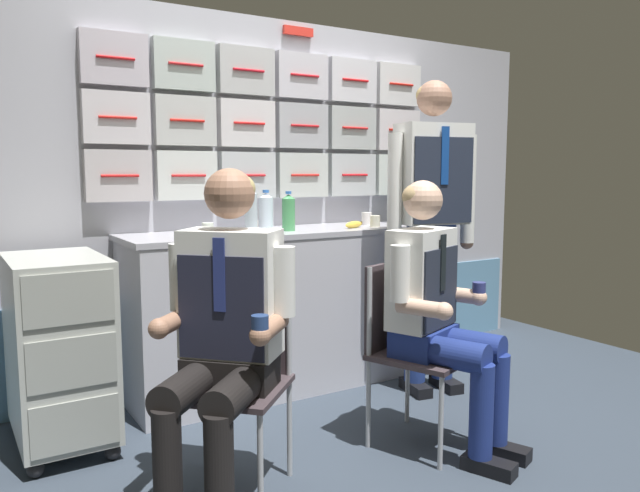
{
  "coord_description": "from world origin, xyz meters",
  "views": [
    {
      "loc": [
        -1.69,
        -2.03,
        1.25
      ],
      "look_at": [
        -0.17,
        0.43,
        0.9
      ],
      "focal_mm": 34.92,
      "sensor_mm": 36.0,
      "label": 1
    }
  ],
  "objects_px": {
    "folding_chair_left": "(240,359)",
    "crew_member_standing": "(432,207)",
    "crew_member_left": "(223,323)",
    "folding_chair_right": "(405,333)",
    "crew_member_right": "(438,306)",
    "snack_banana": "(354,225)",
    "water_bottle_clear": "(266,212)",
    "paper_cup_tan": "(252,226)",
    "service_trolley": "(59,345)"
  },
  "relations": [
    {
      "from": "crew_member_right",
      "to": "crew_member_standing",
      "type": "relative_size",
      "value": 0.69
    },
    {
      "from": "paper_cup_tan",
      "to": "folding_chair_left",
      "type": "bearing_deg",
      "value": -118.7
    },
    {
      "from": "service_trolley",
      "to": "folding_chair_left",
      "type": "height_order",
      "value": "service_trolley"
    },
    {
      "from": "service_trolley",
      "to": "crew_member_right",
      "type": "distance_m",
      "value": 1.72
    },
    {
      "from": "folding_chair_left",
      "to": "crew_member_right",
      "type": "xyz_separation_m",
      "value": [
        0.88,
        -0.19,
        0.15
      ]
    },
    {
      "from": "crew_member_standing",
      "to": "paper_cup_tan",
      "type": "bearing_deg",
      "value": 151.8
    },
    {
      "from": "folding_chair_left",
      "to": "service_trolley",
      "type": "bearing_deg",
      "value": 127.12
    },
    {
      "from": "paper_cup_tan",
      "to": "snack_banana",
      "type": "height_order",
      "value": "paper_cup_tan"
    },
    {
      "from": "folding_chair_right",
      "to": "crew_member_standing",
      "type": "height_order",
      "value": "crew_member_standing"
    },
    {
      "from": "folding_chair_right",
      "to": "water_bottle_clear",
      "type": "height_order",
      "value": "water_bottle_clear"
    },
    {
      "from": "folding_chair_left",
      "to": "crew_member_left",
      "type": "height_order",
      "value": "crew_member_left"
    },
    {
      "from": "service_trolley",
      "to": "paper_cup_tan",
      "type": "bearing_deg",
      "value": 8.16
    },
    {
      "from": "crew_member_standing",
      "to": "snack_banana",
      "type": "height_order",
      "value": "crew_member_standing"
    },
    {
      "from": "paper_cup_tan",
      "to": "snack_banana",
      "type": "bearing_deg",
      "value": -8.05
    },
    {
      "from": "folding_chair_right",
      "to": "paper_cup_tan",
      "type": "bearing_deg",
      "value": 109.98
    },
    {
      "from": "service_trolley",
      "to": "paper_cup_tan",
      "type": "xyz_separation_m",
      "value": [
        1.04,
        0.15,
        0.48
      ]
    },
    {
      "from": "service_trolley",
      "to": "water_bottle_clear",
      "type": "distance_m",
      "value": 1.28
    },
    {
      "from": "crew_member_right",
      "to": "snack_banana",
      "type": "bearing_deg",
      "value": 77.02
    },
    {
      "from": "folding_chair_left",
      "to": "crew_member_right",
      "type": "distance_m",
      "value": 0.91
    },
    {
      "from": "folding_chair_right",
      "to": "crew_member_right",
      "type": "distance_m",
      "value": 0.22
    },
    {
      "from": "crew_member_left",
      "to": "snack_banana",
      "type": "height_order",
      "value": "crew_member_left"
    },
    {
      "from": "folding_chair_right",
      "to": "water_bottle_clear",
      "type": "bearing_deg",
      "value": 104.13
    },
    {
      "from": "crew_member_standing",
      "to": "snack_banana",
      "type": "distance_m",
      "value": 0.48
    },
    {
      "from": "folding_chair_right",
      "to": "crew_member_right",
      "type": "height_order",
      "value": "crew_member_right"
    },
    {
      "from": "crew_member_left",
      "to": "paper_cup_tan",
      "type": "bearing_deg",
      "value": 59.05
    },
    {
      "from": "service_trolley",
      "to": "crew_member_left",
      "type": "height_order",
      "value": "crew_member_left"
    },
    {
      "from": "crew_member_right",
      "to": "crew_member_standing",
      "type": "bearing_deg",
      "value": 50.65
    },
    {
      "from": "folding_chair_right",
      "to": "paper_cup_tan",
      "type": "height_order",
      "value": "paper_cup_tan"
    },
    {
      "from": "crew_member_left",
      "to": "service_trolley",
      "type": "bearing_deg",
      "value": 117.64
    },
    {
      "from": "folding_chair_right",
      "to": "snack_banana",
      "type": "distance_m",
      "value": 0.98
    },
    {
      "from": "crew_member_left",
      "to": "paper_cup_tan",
      "type": "relative_size",
      "value": 19.39
    },
    {
      "from": "folding_chair_left",
      "to": "crew_member_standing",
      "type": "relative_size",
      "value": 0.48
    },
    {
      "from": "crew_member_left",
      "to": "snack_banana",
      "type": "relative_size",
      "value": 7.34
    },
    {
      "from": "water_bottle_clear",
      "to": "snack_banana",
      "type": "xyz_separation_m",
      "value": [
        0.52,
        -0.11,
        -0.09
      ]
    },
    {
      "from": "folding_chair_left",
      "to": "crew_member_standing",
      "type": "bearing_deg",
      "value": 16.72
    },
    {
      "from": "folding_chair_left",
      "to": "crew_member_right",
      "type": "bearing_deg",
      "value": -12.02
    },
    {
      "from": "service_trolley",
      "to": "snack_banana",
      "type": "height_order",
      "value": "snack_banana"
    },
    {
      "from": "crew_member_left",
      "to": "paper_cup_tan",
      "type": "distance_m",
      "value": 1.19
    },
    {
      "from": "folding_chair_left",
      "to": "snack_banana",
      "type": "bearing_deg",
      "value": 35.81
    },
    {
      "from": "snack_banana",
      "to": "service_trolley",
      "type": "bearing_deg",
      "value": -177.88
    },
    {
      "from": "service_trolley",
      "to": "snack_banana",
      "type": "relative_size",
      "value": 5.07
    },
    {
      "from": "crew_member_left",
      "to": "water_bottle_clear",
      "type": "xyz_separation_m",
      "value": [
        0.69,
        1.02,
        0.33
      ]
    },
    {
      "from": "service_trolley",
      "to": "crew_member_standing",
      "type": "relative_size",
      "value": 0.5
    },
    {
      "from": "crew_member_right",
      "to": "snack_banana",
      "type": "relative_size",
      "value": 7.04
    },
    {
      "from": "folding_chair_left",
      "to": "water_bottle_clear",
      "type": "distance_m",
      "value": 1.2
    },
    {
      "from": "folding_chair_left",
      "to": "water_bottle_clear",
      "type": "bearing_deg",
      "value": 57.37
    },
    {
      "from": "folding_chair_left",
      "to": "water_bottle_clear",
      "type": "xyz_separation_m",
      "value": [
        0.58,
        0.91,
        0.52
      ]
    },
    {
      "from": "service_trolley",
      "to": "folding_chair_right",
      "type": "bearing_deg",
      "value": -29.26
    },
    {
      "from": "service_trolley",
      "to": "crew_member_left",
      "type": "distance_m",
      "value": 0.98
    },
    {
      "from": "folding_chair_left",
      "to": "crew_member_left",
      "type": "bearing_deg",
      "value": -135.39
    }
  ]
}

